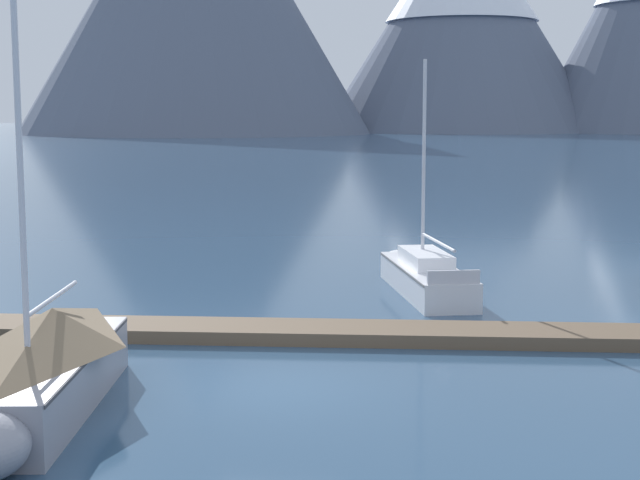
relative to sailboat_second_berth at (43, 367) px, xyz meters
name	(u,v)px	position (x,y,z in m)	size (l,w,h in m)	color
ground_plane	(273,388)	(3.55, 2.09, -0.83)	(700.00, 700.00, 0.00)	#2D4C6B
mountain_central_massif	(462,11)	(5.46, 226.81, 27.99)	(68.12, 68.12, 54.22)	slate
dock	(307,332)	(3.55, 6.09, -0.68)	(27.82, 3.86, 0.30)	brown
sailboat_second_berth	(43,367)	(0.00, 0.00, 0.00)	(2.57, 7.11, 7.99)	#93939E
sailboat_mid_dock_port	(422,273)	(5.86, 12.52, -0.33)	(3.32, 7.38, 6.57)	silver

